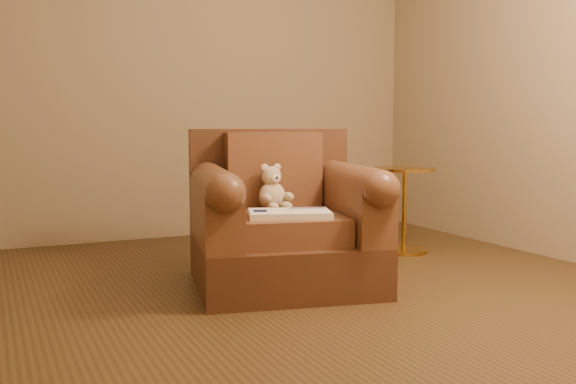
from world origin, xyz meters
name	(u,v)px	position (x,y,z in m)	size (l,w,h in m)	color
floor	(300,289)	(0.00, 0.00, 0.00)	(4.00, 4.00, 0.00)	#4C351A
armchair	(283,225)	(-0.04, 0.16, 0.35)	(1.19, 1.15, 0.91)	#4A2A18
teddy_bear	(273,192)	(-0.06, 0.25, 0.54)	(0.20, 0.23, 0.28)	tan
guidebook	(290,214)	(-0.10, -0.07, 0.45)	(0.51, 0.40, 0.04)	beige
side_table	(404,207)	(1.17, 0.63, 0.34)	(0.45, 0.45, 0.62)	#BB8933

